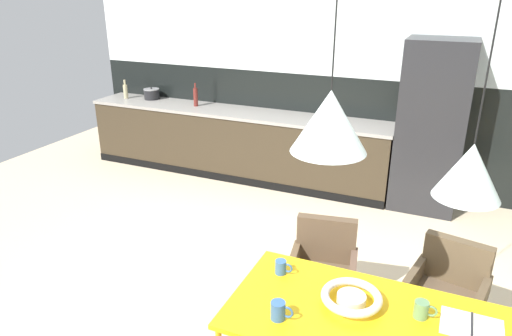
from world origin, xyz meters
The scene contains 18 objects.
ground_plane centered at (0.00, 0.00, 0.00)m, with size 9.69×9.69×0.00m, color beige.
back_wall_splashback_dark centered at (0.00, 2.91, 0.69)m, with size 7.46×0.12×1.38m, color black.
back_wall_panel_upper centered at (0.00, 2.91, 2.08)m, with size 7.46×0.12×1.38m, color silver.
kitchen_counter centered at (-1.50, 2.55, 0.45)m, with size 4.18×0.63×0.90m.
refrigerator_column centered at (0.95, 2.55, 0.96)m, with size 0.71×0.60×1.92m, color #232326.
dining_table centered at (0.94, -0.65, 0.69)m, with size 1.64×0.82×0.73m.
armchair_far_side centered at (0.42, 0.17, 0.49)m, with size 0.55×0.54×0.79m.
armchair_near_window centered at (1.31, 0.22, 0.51)m, with size 0.56×0.56×0.79m.
fruit_bowl centered at (0.79, -0.59, 0.78)m, with size 0.35×0.35×0.08m.
open_book centered at (1.42, -0.51, 0.74)m, with size 0.32×0.23×0.02m.
mug_dark_espresso centered at (0.45, -0.86, 0.78)m, with size 0.13×0.08×0.11m.
mug_white_ceramic centered at (1.17, -0.54, 0.78)m, with size 0.12×0.08×0.10m.
mug_tall_blue centered at (0.31, -0.45, 0.78)m, with size 0.12×0.07×0.09m.
cooking_pot centered at (-2.88, 2.67, 0.97)m, with size 0.22×0.22×0.17m.
bottle_wine_green centered at (-3.26, 2.56, 1.01)m, with size 0.06×0.06×0.27m.
bottle_vinegar_dark centered at (-2.08, 2.56, 1.03)m, with size 0.06×0.06×0.31m.
pendant_lamp_over_table_near centered at (0.61, -0.64, 1.81)m, with size 0.39×0.39×1.06m.
pendant_lamp_over_table_far centered at (1.27, -0.64, 1.66)m, with size 0.30×0.30×1.19m.
Camera 1 is at (1.17, -2.82, 2.44)m, focal length 32.74 mm.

